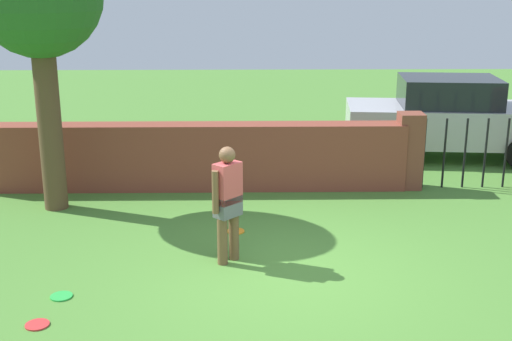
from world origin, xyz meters
name	(u,v)px	position (x,y,z in m)	size (l,w,h in m)	color
ground_plane	(288,275)	(0.00, 0.00, 0.00)	(40.00, 40.00, 0.00)	#4C8433
brick_wall	(193,157)	(-1.50, 3.72, 0.61)	(7.68, 0.50, 1.21)	brown
tree	(39,0)	(-3.74, 2.70, 3.40)	(2.00, 2.00, 4.51)	brown
person	(228,199)	(-0.79, 0.45, 0.90)	(0.41, 0.42, 1.62)	brown
fence_gate	(475,151)	(3.65, 3.72, 0.70)	(2.87, 0.44, 1.40)	brown
car	(447,118)	(3.76, 5.90, 0.86)	(4.35, 2.24, 1.72)	#B7B7BC
frisbee_red	(37,325)	(-2.89, -1.27, 0.01)	(0.27, 0.27, 0.02)	red
frisbee_green	(61,296)	(-2.81, -0.58, 0.01)	(0.27, 0.27, 0.02)	green
frisbee_orange	(236,231)	(-0.71, 1.54, 0.01)	(0.27, 0.27, 0.02)	orange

